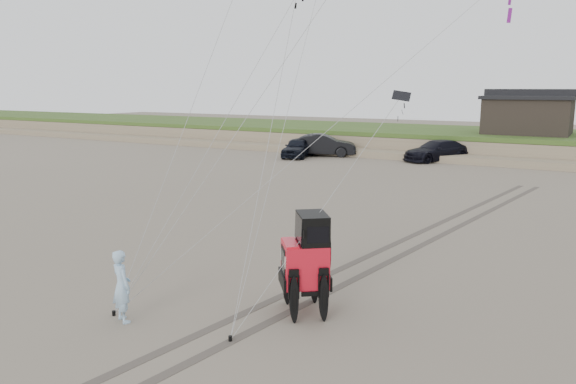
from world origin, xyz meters
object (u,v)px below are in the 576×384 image
truck_a (298,148)px  truck_b (323,145)px  jeep (305,273)px  cabin (528,114)px  man (122,286)px  truck_c (437,151)px

truck_a → truck_b: truck_b is taller
truck_a → jeep: (14.55, -25.79, 0.22)m
jeep → cabin: bearing=141.3°
man → truck_a: bearing=-46.7°
jeep → man: (-3.29, -2.54, -0.11)m
truck_b → man: 31.59m
cabin → truck_b: cabin is taller
truck_c → man: man is taller
truck_b → man: (10.02, -29.96, -0.01)m
cabin → jeep: cabin is taller
cabin → truck_b: (-13.50, -7.67, -2.40)m
truck_a → man: size_ratio=2.56×
man → jeep: bearing=-120.7°
truck_c → jeep: bearing=-47.3°
truck_a → jeep: 29.62m
cabin → jeep: size_ratio=1.26×
cabin → truck_c: bearing=-129.1°
cabin → man: bearing=-95.3°
jeep → man: 4.16m
truck_a → jeep: bearing=-73.3°
truck_c → man: (1.61, -31.35, 0.09)m
truck_a → truck_b: (1.24, 1.63, 0.11)m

